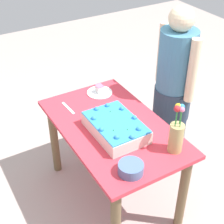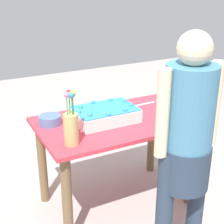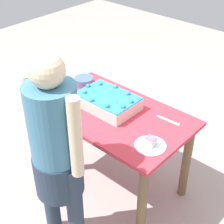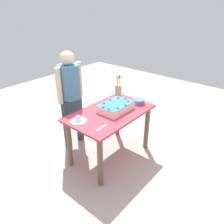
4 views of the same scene
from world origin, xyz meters
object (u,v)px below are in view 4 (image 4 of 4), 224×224
at_px(flower_vase, 118,90).
at_px(person_standing, 71,95).
at_px(serving_plate_with_slice, 79,120).
at_px(fruit_bowl, 139,102).
at_px(sheet_cake, 116,107).
at_px(cake_knife, 102,127).

xyz_separation_m(flower_vase, person_standing, (-0.57, 0.44, -0.02)).
bearing_deg(serving_plate_with_slice, flower_vase, 5.20).
bearing_deg(person_standing, fruit_bowl, 36.26).
height_order(fruit_bowl, person_standing, person_standing).
xyz_separation_m(serving_plate_with_slice, fruit_bowl, (0.92, -0.29, 0.02)).
height_order(sheet_cake, flower_vase, flower_vase).
relative_size(flower_vase, fruit_bowl, 2.25).
bearing_deg(flower_vase, cake_knife, -153.54).
height_order(serving_plate_with_slice, person_standing, person_standing).
bearing_deg(serving_plate_with_slice, sheet_cake, -17.04).
bearing_deg(fruit_bowl, person_standing, 126.26).
xyz_separation_m(fruit_bowl, person_standing, (-0.60, 0.81, 0.08)).
height_order(cake_knife, fruit_bowl, fruit_bowl).
bearing_deg(cake_knife, serving_plate_with_slice, -80.34).
bearing_deg(person_standing, sheet_cake, 16.81).
bearing_deg(cake_knife, sheet_cake, -164.09).
distance_m(serving_plate_with_slice, fruit_bowl, 0.97).
relative_size(sheet_cake, fruit_bowl, 2.85).
xyz_separation_m(sheet_cake, person_standing, (-0.21, 0.69, 0.06)).
height_order(flower_vase, person_standing, person_standing).
bearing_deg(fruit_bowl, sheet_cake, 162.46).
relative_size(sheet_cake, flower_vase, 1.27).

